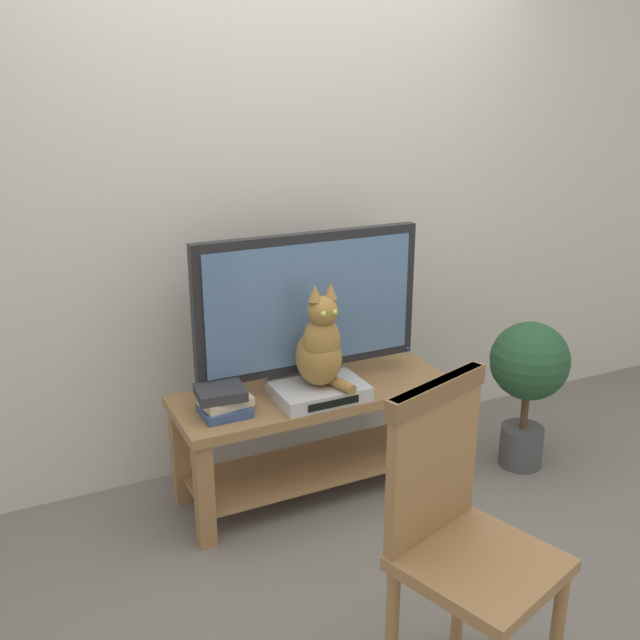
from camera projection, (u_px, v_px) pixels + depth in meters
name	position (u px, v px, depth m)	size (l,w,h in m)	color
ground_plane	(392.00, 560.00, 2.83)	(12.00, 12.00, 0.00)	slate
back_wall	(280.00, 173.00, 3.31)	(7.00, 0.12, 2.80)	beige
tv_stand	(315.00, 421.00, 3.21)	(1.26, 0.46, 0.51)	olive
tv	(309.00, 307.00, 3.09)	(1.04, 0.20, 0.69)	black
media_box	(319.00, 391.00, 3.07)	(0.39, 0.29, 0.06)	#BCBCC1
cat	(320.00, 347.00, 2.99)	(0.19, 0.28, 0.46)	olive
wooden_chair	(458.00, 526.00, 2.06)	(0.51, 0.51, 1.01)	olive
book_stack	(223.00, 401.00, 2.91)	(0.23, 0.19, 0.12)	#33477A
potted_plant	(528.00, 374.00, 3.38)	(0.37, 0.37, 0.74)	#47474C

